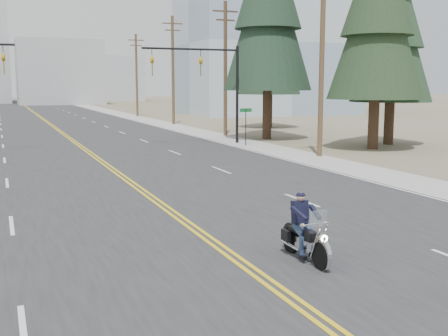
% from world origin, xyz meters
% --- Properties ---
extents(road, '(20.00, 200.00, 0.01)m').
position_xyz_m(road, '(0.00, 70.00, 0.01)').
color(road, '#303033').
rests_on(road, ground).
extents(sidewalk_right, '(3.00, 200.00, 0.01)m').
position_xyz_m(sidewalk_right, '(11.50, 70.00, 0.01)').
color(sidewalk_right, '#A5A5A0').
rests_on(sidewalk_right, ground).
extents(traffic_mast_right, '(7.10, 0.26, 7.00)m').
position_xyz_m(traffic_mast_right, '(8.98, 32.00, 4.94)').
color(traffic_mast_right, black).
rests_on(traffic_mast_right, ground).
extents(street_sign, '(0.90, 0.06, 2.62)m').
position_xyz_m(street_sign, '(10.80, 30.00, 1.80)').
color(street_sign, black).
rests_on(street_sign, ground).
extents(utility_pole_b, '(2.20, 0.30, 11.50)m').
position_xyz_m(utility_pole_b, '(12.50, 23.00, 5.98)').
color(utility_pole_b, brown).
rests_on(utility_pole_b, ground).
extents(utility_pole_c, '(2.20, 0.30, 11.00)m').
position_xyz_m(utility_pole_c, '(12.50, 38.00, 5.73)').
color(utility_pole_c, brown).
rests_on(utility_pole_c, ground).
extents(utility_pole_d, '(2.20, 0.30, 11.50)m').
position_xyz_m(utility_pole_d, '(12.50, 53.00, 5.98)').
color(utility_pole_d, brown).
rests_on(utility_pole_d, ground).
extents(utility_pole_e, '(2.20, 0.30, 11.00)m').
position_xyz_m(utility_pole_e, '(12.50, 70.00, 5.73)').
color(utility_pole_e, brown).
rests_on(utility_pole_e, ground).
extents(glass_building, '(24.00, 16.00, 20.00)m').
position_xyz_m(glass_building, '(32.00, 70.00, 10.00)').
color(glass_building, '#9EB5CC').
rests_on(glass_building, ground).
extents(haze_bldg_b, '(18.00, 14.00, 14.00)m').
position_xyz_m(haze_bldg_b, '(8.00, 125.00, 7.00)').
color(haze_bldg_b, '#ADB2B7').
rests_on(haze_bldg_b, ground).
extents(haze_bldg_c, '(16.00, 12.00, 18.00)m').
position_xyz_m(haze_bldg_c, '(40.00, 110.00, 9.00)').
color(haze_bldg_c, '#B7BCC6').
rests_on(haze_bldg_c, ground).
extents(haze_bldg_e, '(14.00, 14.00, 12.00)m').
position_xyz_m(haze_bldg_e, '(25.00, 150.00, 6.00)').
color(haze_bldg_e, '#B7BCC6').
rests_on(haze_bldg_e, ground).
extents(motorcyclist, '(0.94, 2.12, 1.65)m').
position_xyz_m(motorcyclist, '(1.52, 5.73, 0.82)').
color(motorcyclist, black).
rests_on(motorcyclist, ground).
extents(conifer_near, '(6.27, 6.27, 16.59)m').
position_xyz_m(conifer_near, '(17.90, 25.12, 9.52)').
color(conifer_near, '#382619').
rests_on(conifer_near, ground).
extents(conifer_mid, '(5.72, 5.72, 15.27)m').
position_xyz_m(conifer_mid, '(20.76, 27.14, 8.76)').
color(conifer_mid, '#382619').
rests_on(conifer_mid, ground).
extents(conifer_far, '(6.23, 6.23, 16.68)m').
position_xyz_m(conifer_far, '(19.97, 44.86, 9.57)').
color(conifer_far, '#382619').
rests_on(conifer_far, ground).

